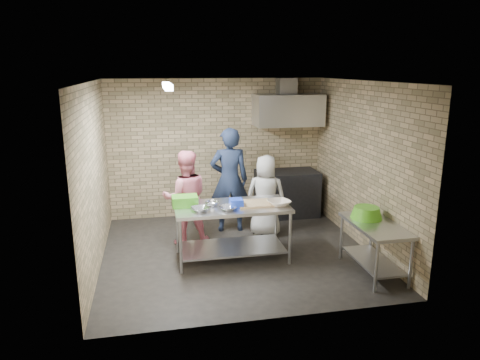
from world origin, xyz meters
name	(u,v)px	position (x,y,z in m)	size (l,w,h in m)	color
floor	(236,252)	(0.00, 0.00, 0.00)	(4.20, 4.20, 0.00)	black
ceiling	(236,81)	(0.00, 0.00, 2.70)	(4.20, 4.20, 0.00)	black
back_wall	(217,148)	(0.00, 2.00, 1.35)	(4.20, 0.06, 2.70)	tan
front_wall	(270,211)	(0.00, -2.00, 1.35)	(4.20, 0.06, 2.70)	tan
left_wall	(94,177)	(-2.10, 0.00, 1.35)	(0.06, 4.00, 2.70)	tan
right_wall	(362,165)	(2.10, 0.00, 1.35)	(0.06, 4.00, 2.70)	tan
prep_table	(232,232)	(-0.11, -0.21, 0.43)	(1.73, 0.86, 0.86)	silver
side_counter	(374,248)	(1.80, -1.10, 0.38)	(0.60, 1.20, 0.75)	silver
stove	(287,193)	(1.35, 1.65, 0.45)	(1.20, 0.70, 0.90)	black
range_hood	(288,110)	(1.35, 1.70, 2.10)	(1.30, 0.60, 0.60)	silver
hood_duct	(286,86)	(1.35, 1.85, 2.55)	(0.35, 0.30, 0.30)	#A5A8AD
wall_shelf	(300,118)	(1.65, 1.89, 1.92)	(0.80, 0.20, 0.04)	#3F2B19
fluorescent_fixture	(167,86)	(-1.00, 0.00, 2.64)	(0.10, 1.25, 0.08)	white
green_crate	(185,201)	(-0.81, -0.09, 0.94)	(0.38, 0.29, 0.15)	#39961B
blue_tub	(236,203)	(-0.06, -0.31, 0.93)	(0.19, 0.19, 0.12)	blue
cutting_board	(255,203)	(0.24, -0.23, 0.88)	(0.53, 0.40, 0.03)	tan
mixing_bowl_a	(200,209)	(-0.61, -0.41, 0.90)	(0.27, 0.27, 0.07)	#AEB1B5
mixing_bowl_b	(212,204)	(-0.41, -0.16, 0.90)	(0.21, 0.21, 0.06)	silver
mixing_bowl_c	(228,208)	(-0.21, -0.43, 0.89)	(0.25, 0.25, 0.06)	silver
ceramic_bowl	(279,203)	(0.59, -0.36, 0.90)	(0.33, 0.33, 0.08)	beige
green_basin	(366,213)	(1.78, -0.85, 0.83)	(0.46, 0.46, 0.17)	#59C626
bottle_red	(288,113)	(1.40, 1.89, 2.03)	(0.07, 0.07, 0.18)	#B22619
bottle_green	(307,113)	(1.80, 1.89, 2.02)	(0.06, 0.06, 0.15)	green
man_navy	(229,180)	(0.07, 1.03, 0.94)	(0.69, 0.45, 1.89)	#151A35
woman_pink	(186,198)	(-0.75, 0.56, 0.80)	(0.77, 0.60, 1.59)	pink
woman_white	(266,196)	(0.66, 0.68, 0.72)	(0.70, 0.46, 1.44)	silver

